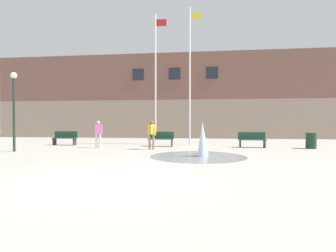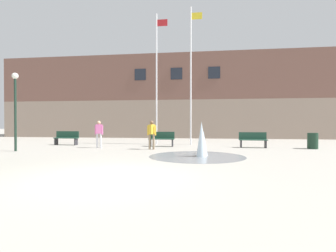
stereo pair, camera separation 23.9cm
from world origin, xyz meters
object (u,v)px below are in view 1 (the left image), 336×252
object	(u,v)px
flagpole_left	(156,75)
adult_near_bench	(151,133)
lamp_post_left_lane	(14,100)
trash_can	(311,141)
park_bench_near_trashcan	(252,139)
flagpole_right	(190,72)
park_bench_under_right_flagpole	(161,139)
park_bench_left_of_flagpoles	(65,138)
teen_by_trashcan	(98,132)

from	to	relation	value
flagpole_left	adult_near_bench	bearing A→B (deg)	-84.64
lamp_post_left_lane	trash_can	xyz separation A→B (m)	(15.75, 3.40, -2.18)
park_bench_near_trashcan	flagpole_right	size ratio (longest dim) A/B	0.17
flagpole_right	park_bench_near_trashcan	bearing A→B (deg)	-22.92
flagpole_left	flagpole_right	distance (m)	2.33
park_bench_under_right_flagpole	flagpole_right	distance (m)	4.95
park_bench_left_of_flagpoles	park_bench_under_right_flagpole	world-z (taller)	same
park_bench_left_of_flagpoles	flagpole_right	bearing A→B (deg)	8.95
teen_by_trashcan	park_bench_left_of_flagpoles	bearing A→B (deg)	135.36
teen_by_trashcan	adult_near_bench	distance (m)	3.25
teen_by_trashcan	trash_can	world-z (taller)	teen_by_trashcan
park_bench_left_of_flagpoles	adult_near_bench	distance (m)	6.57
park_bench_near_trashcan	trash_can	bearing A→B (deg)	-5.04
flagpole_right	lamp_post_left_lane	size ratio (longest dim) A/B	2.27
trash_can	teen_by_trashcan	bearing A→B (deg)	-174.64
teen_by_trashcan	lamp_post_left_lane	xyz separation A→B (m)	(-3.58, -2.25, 1.70)
adult_near_bench	flagpole_right	world-z (taller)	flagpole_right
flagpole_right	teen_by_trashcan	bearing A→B (deg)	-150.15
trash_can	flagpole_left	bearing A→B (deg)	168.65
park_bench_under_right_flagpole	adult_near_bench	world-z (taller)	adult_near_bench
teen_by_trashcan	adult_near_bench	xyz separation A→B (m)	(3.22, -0.43, 0.00)
park_bench_left_of_flagpoles	lamp_post_left_lane	bearing A→B (deg)	-98.82
park_bench_under_right_flagpole	adult_near_bench	xyz separation A→B (m)	(-0.23, -1.95, 0.45)
park_bench_under_right_flagpole	flagpole_right	world-z (taller)	flagpole_right
flagpole_left	lamp_post_left_lane	world-z (taller)	flagpole_left
park_bench_under_right_flagpole	teen_by_trashcan	distance (m)	3.80
trash_can	park_bench_under_right_flagpole	bearing A→B (deg)	177.50
flagpole_left	trash_can	xyz separation A→B (m)	(9.26, -1.86, -4.24)
trash_can	park_bench_near_trashcan	bearing A→B (deg)	174.96
teen_by_trashcan	adult_near_bench	bearing A→B (deg)	-22.25
adult_near_bench	flagpole_left	distance (m)	5.09
park_bench_left_of_flagpoles	flagpole_left	bearing A→B (deg)	12.41
flagpole_left	flagpole_right	bearing A→B (deg)	0.00
teen_by_trashcan	trash_can	distance (m)	12.23
lamp_post_left_lane	flagpole_right	bearing A→B (deg)	30.81
park_bench_left_of_flagpoles	park_bench_near_trashcan	distance (m)	11.93
teen_by_trashcan	lamp_post_left_lane	world-z (taller)	lamp_post_left_lane
adult_near_bench	park_bench_under_right_flagpole	bearing A→B (deg)	-164.54
flagpole_left	lamp_post_left_lane	xyz separation A→B (m)	(-6.49, -5.25, -2.06)
park_bench_left_of_flagpoles	park_bench_near_trashcan	world-z (taller)	same
flagpole_left	flagpole_right	xyz separation A→B (m)	(2.33, 0.00, 0.17)
park_bench_near_trashcan	flagpole_left	distance (m)	7.54
trash_can	park_bench_left_of_flagpoles	bearing A→B (deg)	177.85
teen_by_trashcan	flagpole_right	bearing A→B (deg)	15.14
park_bench_left_of_flagpoles	teen_by_trashcan	distance (m)	3.46
flagpole_left	lamp_post_left_lane	bearing A→B (deg)	-140.98
park_bench_left_of_flagpoles	park_bench_under_right_flagpole	size ratio (longest dim) A/B	1.00
park_bench_near_trashcan	lamp_post_left_lane	distance (m)	13.24
park_bench_near_trashcan	flagpole_right	bearing A→B (deg)	157.08
flagpole_right	trash_can	world-z (taller)	flagpole_right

